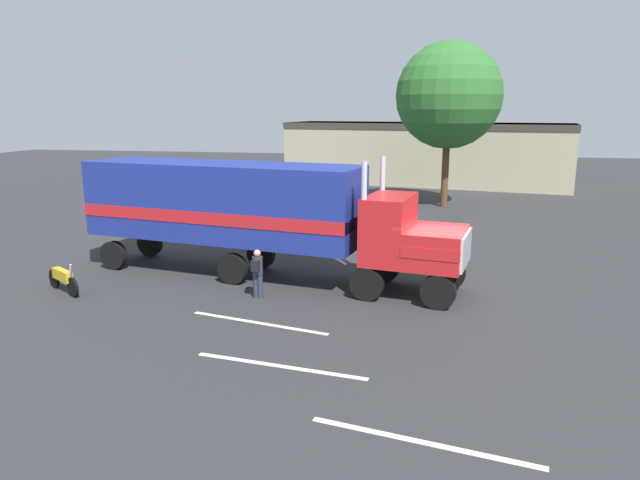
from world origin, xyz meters
TOP-DOWN VIEW (x-y plane):
  - ground_plane at (0.00, 0.00)m, footprint 120.00×120.00m
  - lane_stripe_near at (-4.86, -3.50)m, footprint 4.33×1.12m
  - lane_stripe_mid at (-3.53, -6.14)m, footprint 4.38×0.76m
  - lane_stripe_far at (-0.09, -8.76)m, footprint 4.35×1.01m
  - semi_truck at (-6.56, 1.09)m, footprint 14.37×5.10m
  - person_bystander at (-5.54, -1.32)m, footprint 0.34×0.46m
  - parked_car at (-4.75, 11.87)m, footprint 4.47×1.97m
  - motorcycle at (-12.17, -1.99)m, footprint 1.84×1.21m
  - tree_left at (0.84, 18.21)m, footprint 6.48×6.48m
  - building_backdrop at (-0.55, 29.71)m, footprint 23.64×10.14m

SIDE VIEW (x-z plane):
  - ground_plane at x=0.00m, z-range 0.00..0.00m
  - lane_stripe_near at x=-4.86m, z-range 0.00..0.01m
  - lane_stripe_mid at x=-3.53m, z-range 0.00..0.01m
  - lane_stripe_far at x=-0.09m, z-range 0.00..0.01m
  - motorcycle at x=-12.17m, z-range -0.08..1.04m
  - parked_car at x=-4.75m, z-range 0.02..1.59m
  - person_bystander at x=-5.54m, z-range 0.08..1.71m
  - semi_truck at x=-6.56m, z-range 0.27..4.77m
  - building_backdrop at x=-0.55m, z-range 0.21..5.19m
  - tree_left at x=0.84m, z-range 1.81..11.94m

